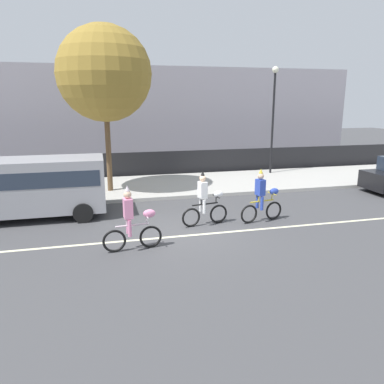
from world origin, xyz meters
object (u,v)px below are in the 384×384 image
Objects in this scene: parade_cyclist_pink at (133,222)px; parade_cyclist_cobalt at (262,199)px; parked_van_grey at (35,184)px; street_lamp_post at (274,105)px; parade_cyclist_zebra at (205,201)px.

parade_cyclist_pink is 1.00× the size of parade_cyclist_cobalt.
street_lamp_post is at bearing 24.24° from parked_van_grey.
parade_cyclist_cobalt is at bearing 18.13° from parade_cyclist_pink.
parade_cyclist_zebra is 2.06m from parade_cyclist_cobalt.
street_lamp_post reaches higher than parked_van_grey.
parade_cyclist_zebra is 0.38× the size of parked_van_grey.
parade_cyclist_cobalt is at bearing -17.21° from parked_van_grey.
parade_cyclist_cobalt is 0.33× the size of street_lamp_post.
parade_cyclist_cobalt is 0.38× the size of parked_van_grey.
parade_cyclist_zebra is at bearing -21.92° from parked_van_grey.
parade_cyclist_cobalt is 8.17m from parked_van_grey.
parked_van_grey is at bearing 128.15° from parade_cyclist_pink.
parade_cyclist_zebra is (2.63, 1.64, 0.00)m from parade_cyclist_pink.
parked_van_grey is at bearing -155.76° from street_lamp_post.
parade_cyclist_zebra is 0.33× the size of street_lamp_post.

